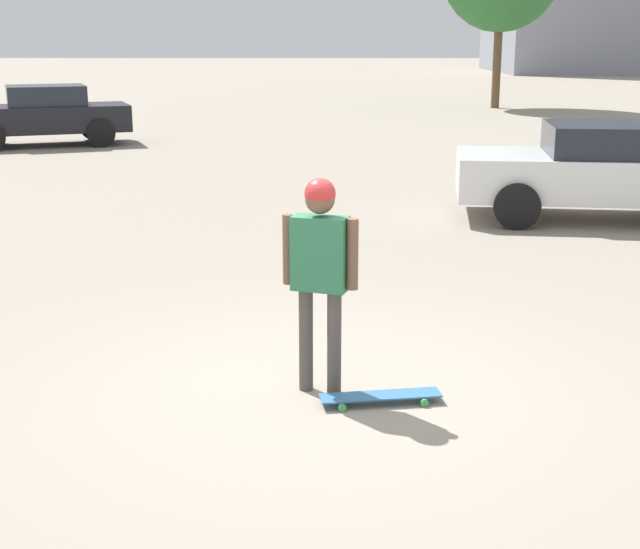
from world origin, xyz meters
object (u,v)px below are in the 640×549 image
object	(u,v)px
skateboard	(380,396)
car_parked_near	(607,169)
car_parked_far	(44,114)
person	(320,258)

from	to	relation	value
skateboard	car_parked_near	distance (m)	8.26
car_parked_near	car_parked_far	world-z (taller)	car_parked_far
car_parked_near	car_parked_far	distance (m)	15.04
person	car_parked_far	bearing A→B (deg)	131.55
car_parked_far	car_parked_near	bearing A→B (deg)	120.07
skateboard	car_parked_near	world-z (taller)	car_parked_near
skateboard	car_parked_far	xyz separation A→B (m)	(-7.80, 16.76, 0.74)
skateboard	person	bearing A→B (deg)	-36.94
skateboard	car_parked_far	world-z (taller)	car_parked_far
person	car_parked_near	xyz separation A→B (m)	(4.34, 7.02, -0.33)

